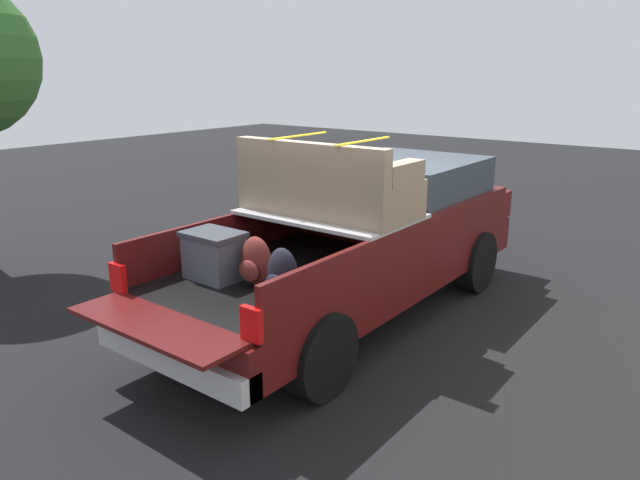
{
  "coord_description": "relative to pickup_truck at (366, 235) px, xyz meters",
  "views": [
    {
      "loc": [
        -5.64,
        -3.87,
        2.92
      ],
      "look_at": [
        -0.6,
        0.0,
        1.1
      ],
      "focal_mm": 33.03,
      "sensor_mm": 36.0,
      "label": 1
    }
  ],
  "objects": [
    {
      "name": "ground_plane",
      "position": [
        -0.35,
        -0.0,
        -0.95
      ],
      "size": [
        40.0,
        40.0,
        0.0
      ],
      "primitive_type": "plane",
      "color": "black"
    },
    {
      "name": "pickup_truck",
      "position": [
        0.0,
        0.0,
        0.0
      ],
      "size": [
        6.05,
        2.06,
        2.23
      ],
      "color": "#470F0F",
      "rests_on": "ground_plane"
    }
  ]
}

